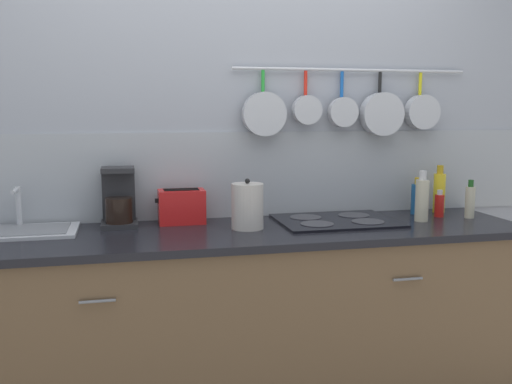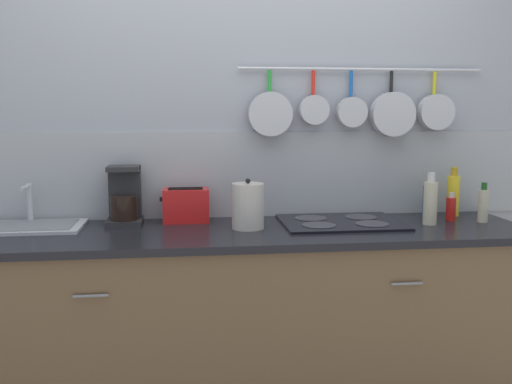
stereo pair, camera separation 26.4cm
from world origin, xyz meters
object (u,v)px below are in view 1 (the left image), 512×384
(toaster, at_px, (182,206))
(bottle_olive_oil, at_px, (439,205))
(coffee_maker, at_px, (119,202))
(kettle, at_px, (247,206))
(bottle_dish_soap, at_px, (470,201))
(bottle_hot_sauce, at_px, (417,198))
(bottle_cooking_wine, at_px, (439,192))
(bottle_vinegar, at_px, (422,199))

(toaster, relative_size, bottle_olive_oil, 1.71)
(coffee_maker, distance_m, kettle, 0.62)
(toaster, bearing_deg, kettle, -34.66)
(coffee_maker, relative_size, kettle, 1.19)
(kettle, distance_m, bottle_dish_soap, 1.18)
(bottle_hot_sauce, height_order, bottle_olive_oil, bottle_hot_sauce)
(toaster, bearing_deg, bottle_olive_oil, -5.38)
(kettle, relative_size, bottle_olive_oil, 1.68)
(coffee_maker, height_order, toaster, coffee_maker)
(kettle, xyz_separation_m, bottle_dish_soap, (1.18, 0.01, -0.02))
(bottle_hot_sauce, bearing_deg, toaster, 178.91)
(kettle, bearing_deg, bottle_cooking_wine, 9.93)
(coffee_maker, xyz_separation_m, bottle_hot_sauce, (1.56, -0.03, -0.03))
(bottle_vinegar, height_order, bottle_cooking_wine, bottle_cooking_wine)
(bottle_hot_sauce, height_order, bottle_cooking_wine, bottle_cooking_wine)
(coffee_maker, height_order, bottle_olive_oil, coffee_maker)
(kettle, bearing_deg, toaster, 145.34)
(bottle_hot_sauce, xyz_separation_m, bottle_olive_oil, (0.07, -0.10, -0.02))
(coffee_maker, distance_m, bottle_cooking_wine, 1.70)
(toaster, relative_size, bottle_hot_sauce, 1.23)
(kettle, distance_m, bottle_olive_oil, 1.05)
(coffee_maker, relative_size, bottle_olive_oil, 2.00)
(toaster, bearing_deg, bottle_dish_soap, -7.37)
(kettle, distance_m, bottle_vinegar, 0.89)
(bottle_vinegar, xyz_separation_m, bottle_cooking_wine, (0.22, 0.21, 0.00))
(kettle, relative_size, bottle_vinegar, 0.93)
(bottle_hot_sauce, bearing_deg, kettle, -169.74)
(toaster, height_order, bottle_olive_oil, toaster)
(coffee_maker, distance_m, bottle_hot_sauce, 1.56)
(kettle, height_order, bottle_olive_oil, kettle)
(bottle_cooking_wine, bearing_deg, toaster, 179.78)
(coffee_maker, height_order, bottle_dish_soap, coffee_maker)
(bottle_hot_sauce, distance_m, bottle_dish_soap, 0.27)
(toaster, distance_m, bottle_hot_sauce, 1.26)
(bottle_cooking_wine, bearing_deg, bottle_dish_soap, -69.69)
(coffee_maker, xyz_separation_m, kettle, (0.59, -0.21, -0.01))
(kettle, xyz_separation_m, bottle_olive_oil, (1.04, 0.07, -0.04))
(bottle_hot_sauce, relative_size, bottle_olive_oil, 1.39)
(kettle, bearing_deg, coffee_maker, 160.76)
(kettle, bearing_deg, bottle_dish_soap, 0.48)
(kettle, height_order, bottle_hot_sauce, kettle)
(bottle_dish_soap, bearing_deg, toaster, 172.63)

